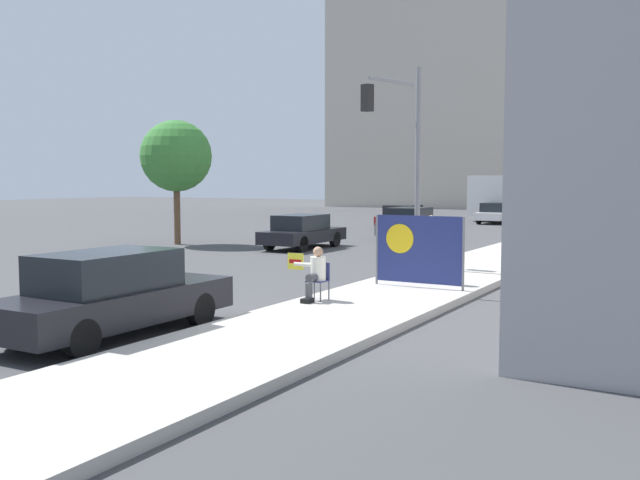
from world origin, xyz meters
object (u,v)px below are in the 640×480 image
at_px(traffic_light_pole, 399,137).
at_px(car_on_road_nearest, 302,232).
at_px(car_on_road_midblock, 410,224).
at_px(jogger_on_sidewalk, 431,249).
at_px(car_on_road_distant, 404,217).
at_px(street_tree_near_curb, 176,156).
at_px(car_on_road_far_lane, 496,213).
at_px(city_bus_on_road, 508,194).
at_px(seated_protester, 315,272).
at_px(parked_car_curbside, 112,294).
at_px(protest_banner, 418,249).

bearing_deg(traffic_light_pole, car_on_road_nearest, 142.40).
height_order(traffic_light_pole, car_on_road_midblock, traffic_light_pole).
height_order(jogger_on_sidewalk, car_on_road_distant, jogger_on_sidewalk).
xyz_separation_m(jogger_on_sidewalk, car_on_road_distant, (-9.69, 21.11, -0.37)).
bearing_deg(jogger_on_sidewalk, car_on_road_distant, -85.12).
xyz_separation_m(car_on_road_distant, street_tree_near_curb, (-4.61, -14.32, 3.14)).
bearing_deg(street_tree_near_curb, jogger_on_sidewalk, -25.42).
height_order(car_on_road_nearest, car_on_road_far_lane, car_on_road_nearest).
bearing_deg(jogger_on_sidewalk, city_bus_on_road, -97.85).
distance_m(jogger_on_sidewalk, car_on_road_distant, 23.23).
relative_size(seated_protester, traffic_light_pole, 0.20).
distance_m(parked_car_curbside, city_bus_on_road, 43.46).
relative_size(car_on_road_far_lane, city_bus_on_road, 0.40).
relative_size(traffic_light_pole, parked_car_curbside, 1.26).
bearing_deg(city_bus_on_road, seated_protester, -80.95).
bearing_deg(seated_protester, traffic_light_pole, 113.27).
bearing_deg(street_tree_near_curb, car_on_road_midblock, 43.81).
height_order(car_on_road_nearest, car_on_road_distant, car_on_road_nearest).
xyz_separation_m(protest_banner, car_on_road_nearest, (-8.54, 8.67, -0.41)).
bearing_deg(car_on_road_far_lane, parked_car_curbside, -84.56).
distance_m(car_on_road_midblock, car_on_road_distant, 7.53).
bearing_deg(street_tree_near_curb, car_on_road_far_lane, 70.43).
height_order(protest_banner, car_on_road_nearest, protest_banner).
xyz_separation_m(parked_car_curbside, street_tree_near_curb, (-11.34, 14.79, 3.07)).
xyz_separation_m(car_on_road_midblock, car_on_road_distant, (-3.22, 6.81, -0.06)).
relative_size(traffic_light_pole, car_on_road_distant, 1.38).
bearing_deg(car_on_road_distant, parked_car_curbside, -76.97).
distance_m(seated_protester, car_on_road_distant, 26.26).
relative_size(car_on_road_nearest, city_bus_on_road, 0.39).
bearing_deg(parked_car_curbside, seated_protester, 67.85).
bearing_deg(seated_protester, jogger_on_sidewalk, 87.02).
bearing_deg(street_tree_near_curb, parked_car_curbside, -52.51).
relative_size(car_on_road_distant, street_tree_near_curb, 0.80).
height_order(jogger_on_sidewalk, car_on_road_nearest, jogger_on_sidewalk).
relative_size(parked_car_curbside, car_on_road_nearest, 1.08).
bearing_deg(parked_car_curbside, car_on_road_distant, 103.03).
relative_size(car_on_road_nearest, car_on_road_far_lane, 0.98).
xyz_separation_m(traffic_light_pole, car_on_road_nearest, (-6.37, 4.90, -3.40)).
bearing_deg(car_on_road_distant, protest_banner, -66.19).
bearing_deg(jogger_on_sidewalk, street_tree_near_curb, -45.19).
relative_size(car_on_road_nearest, car_on_road_distant, 1.01).
distance_m(protest_banner, parked_car_curbside, 7.75).
xyz_separation_m(seated_protester, car_on_road_nearest, (-7.32, 11.59, -0.10)).
distance_m(traffic_light_pole, street_tree_near_curb, 12.72).
bearing_deg(traffic_light_pole, street_tree_near_curb, 162.35).
bearing_deg(street_tree_near_curb, city_bus_on_road, 76.43).
bearing_deg(car_on_road_midblock, car_on_road_nearest, -107.83).
relative_size(parked_car_curbside, street_tree_near_curb, 0.87).
bearing_deg(seated_protester, city_bus_on_road, 114.20).
height_order(car_on_road_distant, car_on_road_far_lane, car_on_road_distant).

